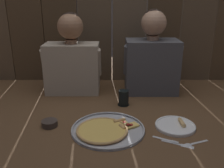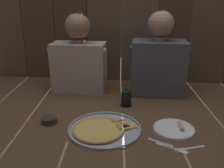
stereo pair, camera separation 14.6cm
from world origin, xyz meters
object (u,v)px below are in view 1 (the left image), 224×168
(pizza_tray, at_px, (107,129))
(drinking_glass, at_px, (125,98))
(dipping_bowl, at_px, (51,123))
(diner_left, at_px, (73,58))
(diner_right, at_px, (153,57))
(dinner_plate, at_px, (177,126))

(pizza_tray, relative_size, drinking_glass, 3.88)
(dipping_bowl, xyz_separation_m, diner_left, (0.05, 0.54, 0.24))
(dipping_bowl, distance_m, diner_right, 0.86)
(drinking_glass, bearing_deg, dipping_bowl, -145.76)
(drinking_glass, bearing_deg, diner_left, 145.32)
(dinner_plate, bearing_deg, dipping_bowl, 179.03)
(dinner_plate, xyz_separation_m, drinking_glass, (-0.27, 0.30, 0.04))
(drinking_glass, height_order, diner_right, diner_right)
(dinner_plate, relative_size, diner_right, 0.36)
(pizza_tray, bearing_deg, diner_left, 113.66)
(pizza_tray, distance_m, diner_left, 0.69)
(drinking_glass, height_order, dipping_bowl, drinking_glass)
(pizza_tray, bearing_deg, drinking_glass, 72.53)
(dipping_bowl, distance_m, diner_left, 0.59)
(diner_left, bearing_deg, diner_right, -0.02)
(drinking_glass, xyz_separation_m, diner_right, (0.21, 0.25, 0.21))
(dinner_plate, distance_m, drinking_glass, 0.40)
(dipping_bowl, bearing_deg, dinner_plate, -0.97)
(dipping_bowl, relative_size, diner_left, 0.15)
(pizza_tray, relative_size, dipping_bowl, 4.49)
(pizza_tray, distance_m, dinner_plate, 0.38)
(dipping_bowl, height_order, diner_right, diner_right)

